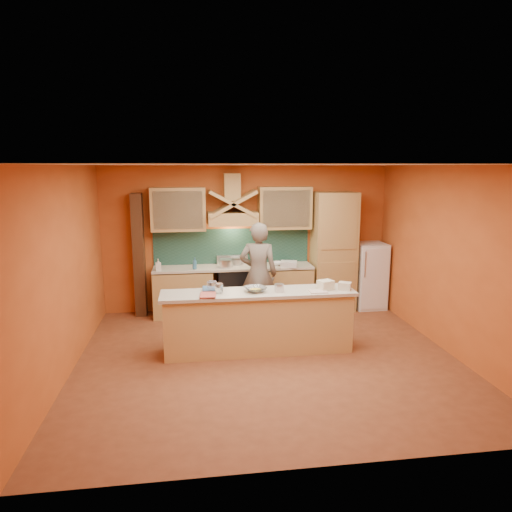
{
  "coord_description": "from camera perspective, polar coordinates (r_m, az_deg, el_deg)",
  "views": [
    {
      "loc": [
        -1.04,
        -6.2,
        2.78
      ],
      "look_at": [
        -0.05,
        0.9,
        1.36
      ],
      "focal_mm": 32.0,
      "sensor_mm": 36.0,
      "label": 1
    }
  ],
  "objects": [
    {
      "name": "stove",
      "position": [
        8.75,
        -2.8,
        -4.29
      ],
      "size": [
        0.6,
        0.58,
        0.9
      ],
      "primitive_type": "cube",
      "color": "black",
      "rests_on": "floor"
    },
    {
      "name": "trim_column_left",
      "position": [
        8.76,
        -14.41,
        0.09
      ],
      "size": [
        0.2,
        0.3,
        2.3
      ],
      "primitive_type": "cube",
      "color": "#472816",
      "rests_on": "floor"
    },
    {
      "name": "soap_bottle_b",
      "position": [
        8.44,
        -7.68,
        -0.91
      ],
      "size": [
        0.11,
        0.12,
        0.22
      ],
      "primitive_type": "imported",
      "rotation": [
        0.0,
        0.0,
        0.53
      ],
      "color": "#32678A",
      "rests_on": "counter_top"
    },
    {
      "name": "upper_cabinet_right",
      "position": [
        8.74,
        3.61,
        6.02
      ],
      "size": [
        1.0,
        0.35,
        0.8
      ],
      "primitive_type": "cube",
      "color": "tan",
      "rests_on": "wall_back"
    },
    {
      "name": "wall_back",
      "position": [
        8.87,
        -1.11,
        2.21
      ],
      "size": [
        5.5,
        0.02,
        2.8
      ],
      "primitive_type": "cube",
      "color": "#C05A25",
      "rests_on": "floor"
    },
    {
      "name": "base_cabinet_left",
      "position": [
        8.73,
        -9.05,
        -4.6
      ],
      "size": [
        1.1,
        0.6,
        0.86
      ],
      "primitive_type": "cube",
      "color": "tan",
      "rests_on": "floor"
    },
    {
      "name": "kitchen_scale",
      "position": [
        6.8,
        2.91,
        -4.07
      ],
      "size": [
        0.12,
        0.12,
        0.1
      ],
      "primitive_type": "cube",
      "rotation": [
        0.0,
        0.0,
        -0.01
      ],
      "color": "silver",
      "rests_on": "island_top"
    },
    {
      "name": "grocery_bag_b",
      "position": [
        7.03,
        11.04,
        -3.7
      ],
      "size": [
        0.23,
        0.21,
        0.11
      ],
      "primitive_type": "cube",
      "rotation": [
        0.0,
        0.0,
        -0.49
      ],
      "color": "beige",
      "rests_on": "island_top"
    },
    {
      "name": "upper_cabinet_left",
      "position": [
        8.57,
        -9.69,
        5.78
      ],
      "size": [
        1.0,
        0.35,
        0.8
      ],
      "primitive_type": "cube",
      "color": "tan",
      "rests_on": "wall_back"
    },
    {
      "name": "island_top",
      "position": [
        6.83,
        0.29,
        -4.64
      ],
      "size": [
        2.9,
        0.62,
        0.05
      ],
      "primitive_type": "cube",
      "color": "beige",
      "rests_on": "island_body"
    },
    {
      "name": "wall_right",
      "position": [
        7.4,
        23.06,
        -0.49
      ],
      "size": [
        0.02,
        5.0,
        2.8
      ],
      "primitive_type": "cube",
      "color": "#C05A25",
      "rests_on": "floor"
    },
    {
      "name": "pantry_column",
      "position": [
        8.97,
        9.66,
        0.54
      ],
      "size": [
        0.8,
        0.6,
        2.3
      ],
      "primitive_type": "cube",
      "color": "tan",
      "rests_on": "floor"
    },
    {
      "name": "cloth",
      "position": [
        6.84,
        7.78,
        -4.43
      ],
      "size": [
        0.25,
        0.19,
        0.02
      ],
      "primitive_type": "cube",
      "rotation": [
        0.0,
        0.0,
        -0.01
      ],
      "color": "beige",
      "rests_on": "island_top"
    },
    {
      "name": "jar_small",
      "position": [
        6.73,
        -4.68,
        -4.04
      ],
      "size": [
        0.13,
        0.13,
        0.14
      ],
      "primitive_type": "cylinder",
      "rotation": [
        0.0,
        0.0,
        -0.08
      ],
      "color": "white",
      "rests_on": "island_top"
    },
    {
      "name": "wall_front",
      "position": [
        4.09,
        7.4,
        -8.67
      ],
      "size": [
        5.5,
        0.02,
        2.8
      ],
      "primitive_type": "cube",
      "color": "#C05A25",
      "rests_on": "floor"
    },
    {
      "name": "base_cabinet_right",
      "position": [
        8.89,
        3.33,
        -4.19
      ],
      "size": [
        1.1,
        0.6,
        0.86
      ],
      "primitive_type": "cube",
      "color": "tan",
      "rests_on": "floor"
    },
    {
      "name": "fridge",
      "position": [
        9.33,
        13.96,
        -2.37
      ],
      "size": [
        0.58,
        0.6,
        1.3
      ],
      "primitive_type": "cube",
      "color": "white",
      "rests_on": "floor"
    },
    {
      "name": "person",
      "position": [
        8.03,
        0.29,
        -2.25
      ],
      "size": [
        0.74,
        0.57,
        1.83
      ],
      "primitive_type": "imported",
      "rotation": [
        0.0,
        0.0,
        2.93
      ],
      "color": "#70665B",
      "rests_on": "floor"
    },
    {
      "name": "book_lower",
      "position": [
        6.6,
        -7.03,
        -4.92
      ],
      "size": [
        0.25,
        0.32,
        0.03
      ],
      "primitive_type": "imported",
      "rotation": [
        0.0,
        0.0,
        -0.07
      ],
      "color": "#BA5142",
      "rests_on": "island_top"
    },
    {
      "name": "backsplash",
      "position": [
        8.85,
        -3.02,
        1.2
      ],
      "size": [
        3.0,
        0.03,
        0.7
      ],
      "primitive_type": "cube",
      "color": "#1C3E35",
      "rests_on": "wall_back"
    },
    {
      "name": "range_hood",
      "position": [
        8.54,
        -2.92,
        4.69
      ],
      "size": [
        0.92,
        0.5,
        0.24
      ],
      "primitive_type": "cube",
      "color": "tan",
      "rests_on": "wall_back"
    },
    {
      "name": "pot_small",
      "position": [
        8.75,
        -2.45,
        -0.8
      ],
      "size": [
        0.23,
        0.23,
        0.13
      ],
      "primitive_type": "cylinder",
      "rotation": [
        0.0,
        0.0,
        -0.38
      ],
      "color": "silver",
      "rests_on": "stove"
    },
    {
      "name": "book_upper",
      "position": [
        6.88,
        -6.7,
        -4.1
      ],
      "size": [
        0.21,
        0.29,
        0.02
      ],
      "primitive_type": "imported",
      "rotation": [
        0.0,
        0.0,
        -0.02
      ],
      "color": "#3F638B",
      "rests_on": "island_top"
    },
    {
      "name": "mixing_bowl",
      "position": [
        6.79,
        -0.08,
        -4.18
      ],
      "size": [
        0.41,
        0.41,
        0.08
      ],
      "primitive_type": "imported",
      "rotation": [
        0.0,
        0.0,
        0.37
      ],
      "color": "silver",
      "rests_on": "island_top"
    },
    {
      "name": "counter_top",
      "position": [
        8.64,
        -2.83,
        -1.42
      ],
      "size": [
        3.0,
        0.62,
        0.04
      ],
      "primitive_type": "cube",
      "color": "beige",
      "rests_on": "base_cabinet_left"
    },
    {
      "name": "ceiling",
      "position": [
        6.29,
        1.62,
        11.34
      ],
      "size": [
        5.5,
        5.0,
        0.01
      ],
      "primitive_type": "cube",
      "color": "white",
      "rests_on": "wall_back"
    },
    {
      "name": "soap_bottle_a",
      "position": [
        8.44,
        -12.13,
        -1.08
      ],
      "size": [
        0.11,
        0.11,
        0.21
      ],
      "primitive_type": "imported",
      "rotation": [
        0.0,
        0.0,
        0.11
      ],
      "color": "silver",
      "rests_on": "counter_top"
    },
    {
      "name": "dish_rack",
      "position": [
        8.58,
        4.11,
        -1.01
      ],
      "size": [
        0.35,
        0.3,
        0.11
      ],
      "primitive_type": "cube",
      "rotation": [
        0.0,
        0.0,
        -0.25
      ],
      "color": "silver",
      "rests_on": "counter_top"
    },
    {
      "name": "bowl_back",
      "position": [
        8.73,
        2.61,
        -0.93
      ],
      "size": [
        0.22,
        0.22,
        0.06
      ],
      "primitive_type": "imported",
      "rotation": [
        0.0,
        0.0,
        -0.07
      ],
      "color": "white",
      "rests_on": "counter_top"
    },
    {
      "name": "pot_large",
      "position": [
        8.54,
        -3.82,
        -1.07
      ],
      "size": [
        0.34,
        0.34,
        0.15
      ],
      "primitive_type": "cylinder",
      "rotation": [
        0.0,
        0.0,
        -0.4
      ],
      "color": "silver",
      "rests_on": "stove"
    },
    {
      "name": "floor",
      "position": [
        6.88,
        1.49,
        -12.69
      ],
      "size": [
        5.5,
        5.0,
        0.01
      ],
      "primitive_type": "cube",
      "color": "brown",
      "rests_on": "ground"
    },
    {
      "name": "jar_large",
      "position": [
        6.81,
        -5.52,
        -3.83
      ],
      "size": [
        0.17,
        0.17,
        0.16
      ],
      "primitive_type": "cylinder",
      "rotation": [
        0.0,
        0.0,
        -0.19
      ],
      "color": "white",
      "rests_on": "island_top"
    },
    {
      "name": "grocery_bag_a",
      "position": [
        6.99,
        8.69,
        -3.59
      ],
      "size": [
        0.26,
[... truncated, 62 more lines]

